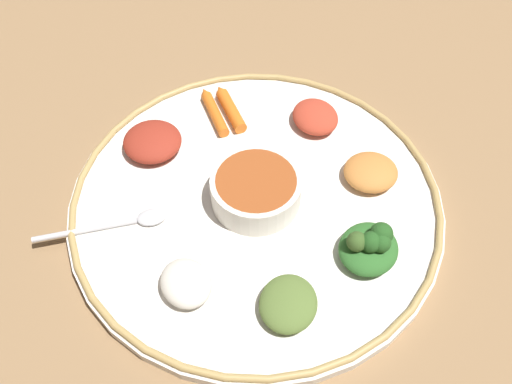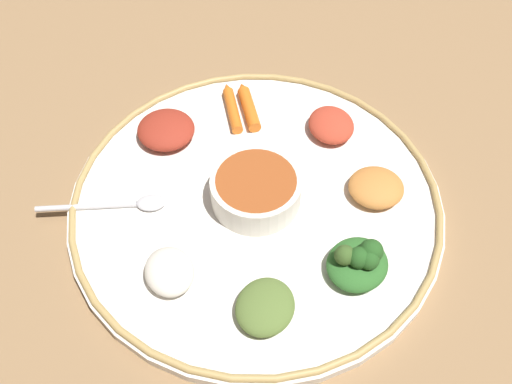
% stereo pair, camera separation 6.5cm
% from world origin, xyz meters
% --- Properties ---
extents(ground_plane, '(2.40, 2.40, 0.00)m').
position_xyz_m(ground_plane, '(0.00, 0.00, 0.00)').
color(ground_plane, olive).
extents(platter, '(0.44, 0.44, 0.01)m').
position_xyz_m(platter, '(0.00, 0.00, 0.01)').
color(platter, white).
rests_on(platter, ground_plane).
extents(platter_rim, '(0.44, 0.44, 0.01)m').
position_xyz_m(platter_rim, '(0.00, 0.00, 0.02)').
color(platter_rim, tan).
rests_on(platter_rim, platter).
extents(center_bowl, '(0.11, 0.11, 0.04)m').
position_xyz_m(center_bowl, '(0.00, 0.00, 0.03)').
color(center_bowl, silver).
rests_on(center_bowl, platter).
extents(spoon, '(0.05, 0.15, 0.01)m').
position_xyz_m(spoon, '(0.03, 0.15, 0.02)').
color(spoon, silver).
rests_on(spoon, platter).
extents(greens_pile, '(0.09, 0.09, 0.05)m').
position_xyz_m(greens_pile, '(-0.12, -0.08, 0.03)').
color(greens_pile, '#2D6628').
rests_on(greens_pile, platter).
extents(carrot_near_spoon, '(0.09, 0.02, 0.02)m').
position_xyz_m(carrot_near_spoon, '(0.15, -0.03, 0.02)').
color(carrot_near_spoon, orange).
rests_on(carrot_near_spoon, platter).
extents(carrot_outer, '(0.09, 0.02, 0.01)m').
position_xyz_m(carrot_outer, '(0.15, -0.01, 0.02)').
color(carrot_outer, orange).
rests_on(carrot_outer, platter).
extents(mound_collards, '(0.09, 0.09, 0.02)m').
position_xyz_m(mound_collards, '(-0.14, 0.03, 0.03)').
color(mound_collards, '#567033').
rests_on(mound_collards, platter).
extents(mound_squash, '(0.08, 0.08, 0.02)m').
position_xyz_m(mound_squash, '(-0.03, -0.14, 0.03)').
color(mound_squash, '#C67A38').
rests_on(mound_squash, platter).
extents(mound_beet, '(0.10, 0.10, 0.03)m').
position_xyz_m(mound_beet, '(0.13, 0.08, 0.03)').
color(mound_beet, maroon).
rests_on(mound_beet, platter).
extents(mound_berbere_red, '(0.07, 0.06, 0.03)m').
position_xyz_m(mound_berbere_red, '(0.08, -0.12, 0.03)').
color(mound_berbere_red, '#B73D28').
rests_on(mound_berbere_red, platter).
extents(mound_rice_white, '(0.07, 0.06, 0.03)m').
position_xyz_m(mound_rice_white, '(-0.07, 0.12, 0.03)').
color(mound_rice_white, silver).
rests_on(mound_rice_white, platter).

